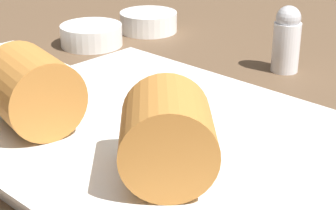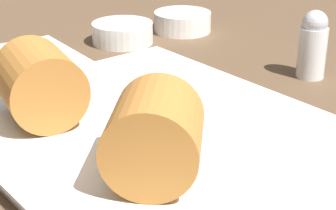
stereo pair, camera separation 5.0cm
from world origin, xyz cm
name	(u,v)px [view 2 (the right image)]	position (x,y,z in cm)	size (l,w,h in cm)	color
table_surface	(186,147)	(0.00, 0.00, 1.00)	(180.00, 140.00, 2.00)	brown
serving_plate	(168,143)	(1.17, -2.87, 2.76)	(35.13, 25.42, 1.50)	white
roll_front_left	(155,132)	(5.03, -7.06, 6.51)	(8.87, 8.87, 6.03)	#B77533
roll_front_right	(38,82)	(-7.68, -8.74, 6.51)	(8.08, 7.27, 6.03)	#B77533
dipping_bowl_near	(123,32)	(-23.75, 10.36, 3.36)	(7.31, 7.31, 2.50)	white
dipping_bowl_far	(182,21)	(-23.04, 19.23, 3.36)	(7.31, 7.31, 2.50)	white
napkin	(26,61)	(-24.32, -2.13, 2.30)	(14.00, 12.17, 0.60)	white
salt_shaker	(313,44)	(-2.17, 18.52, 5.46)	(2.83, 2.83, 6.94)	silver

